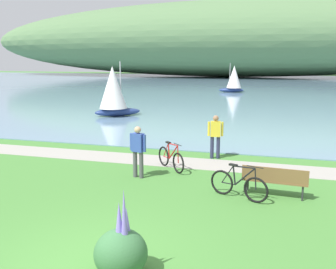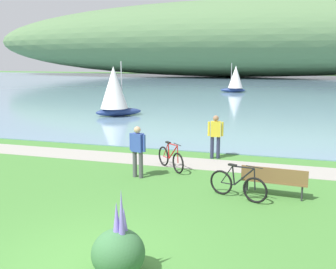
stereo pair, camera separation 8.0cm
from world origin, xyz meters
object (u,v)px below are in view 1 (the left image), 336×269
at_px(bicycle_leaning_near_bench, 171,158).
at_px(bicycle_beside_path, 239,185).
at_px(person_on_the_grass, 138,149).
at_px(person_at_shoreline, 215,134).
at_px(sailboat_nearest_to_shore, 113,91).
at_px(park_bench_near_camera, 275,179).
at_px(sailboat_mid_bay, 234,79).

xyz_separation_m(bicycle_leaning_near_bench, bicycle_beside_path, (2.55, -2.19, 0.00)).
distance_m(bicycle_beside_path, person_on_the_grass, 3.55).
xyz_separation_m(bicycle_beside_path, person_at_shoreline, (-1.27, 4.11, 0.58)).
bearing_deg(sailboat_nearest_to_shore, bicycle_leaning_near_bench, -57.44).
distance_m(bicycle_beside_path, person_at_shoreline, 4.34).
distance_m(bicycle_beside_path, sailboat_nearest_to_shore, 16.22).
xyz_separation_m(bicycle_beside_path, person_on_the_grass, (-3.34, 1.03, 0.58)).
height_order(bicycle_beside_path, person_at_shoreline, person_at_shoreline).
bearing_deg(park_bench_near_camera, bicycle_beside_path, -155.87).
xyz_separation_m(person_on_the_grass, sailboat_nearest_to_shore, (-6.16, 12.05, 0.79)).
relative_size(person_at_shoreline, person_on_the_grass, 1.00).
bearing_deg(bicycle_beside_path, sailboat_nearest_to_shore, 126.00).
bearing_deg(sailboat_mid_bay, park_bench_near_camera, -82.26).
bearing_deg(sailboat_mid_bay, person_at_shoreline, -85.52).
bearing_deg(sailboat_mid_bay, person_on_the_grass, -89.50).
relative_size(sailboat_nearest_to_shore, sailboat_mid_bay, 1.09).
distance_m(bicycle_leaning_near_bench, person_at_shoreline, 2.37).
xyz_separation_m(bicycle_leaning_near_bench, sailboat_nearest_to_shore, (-6.95, 10.88, 1.37)).
xyz_separation_m(park_bench_near_camera, bicycle_leaning_near_bench, (-3.52, 1.76, -0.12)).
bearing_deg(bicycle_leaning_near_bench, park_bench_near_camera, -26.61).
height_order(person_on_the_grass, sailboat_mid_bay, sailboat_mid_bay).
height_order(bicycle_leaning_near_bench, bicycle_beside_path, same).
xyz_separation_m(person_on_the_grass, sailboat_mid_bay, (-0.29, 33.21, 0.65)).
height_order(bicycle_leaning_near_bench, sailboat_mid_bay, sailboat_mid_bay).
height_order(park_bench_near_camera, bicycle_beside_path, bicycle_beside_path).
height_order(bicycle_leaning_near_bench, person_on_the_grass, person_on_the_grass).
bearing_deg(sailboat_mid_bay, bicycle_beside_path, -83.94).
height_order(person_at_shoreline, sailboat_nearest_to_shore, sailboat_nearest_to_shore).
distance_m(park_bench_near_camera, bicycle_beside_path, 1.06).
height_order(bicycle_leaning_near_bench, sailboat_nearest_to_shore, sailboat_nearest_to_shore).
xyz_separation_m(bicycle_beside_path, sailboat_nearest_to_shore, (-9.50, 13.08, 1.37)).
bearing_deg(bicycle_leaning_near_bench, person_at_shoreline, 56.29).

